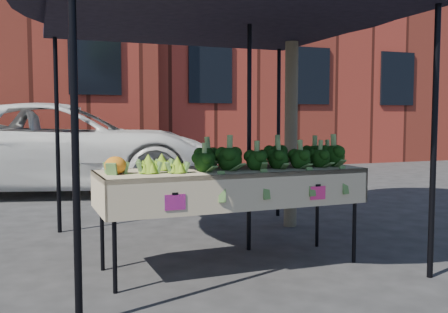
# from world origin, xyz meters

# --- Properties ---
(ground) EXTENTS (90.00, 90.00, 0.00)m
(ground) POSITION_xyz_m (0.00, 0.00, 0.00)
(ground) COLOR #242426
(table) EXTENTS (2.42, 0.87, 0.90)m
(table) POSITION_xyz_m (-0.16, 0.13, 0.45)
(table) COLOR tan
(table) RESTS_ON ground
(canopy) EXTENTS (3.16, 3.16, 2.74)m
(canopy) POSITION_xyz_m (-0.13, 0.68, 1.37)
(canopy) COLOR black
(canopy) RESTS_ON ground
(broccoli_heap) EXTENTS (1.60, 0.57, 0.27)m
(broccoli_heap) POSITION_xyz_m (0.23, 0.15, 1.03)
(broccoli_heap) COLOR black
(broccoli_heap) RESTS_ON table
(romanesco_cluster) EXTENTS (0.43, 0.57, 0.20)m
(romanesco_cluster) POSITION_xyz_m (-0.82, 0.16, 1.00)
(romanesco_cluster) COLOR #91B223
(romanesco_cluster) RESTS_ON table
(cauliflower_pair) EXTENTS (0.20, 0.20, 0.18)m
(cauliflower_pair) POSITION_xyz_m (-1.21, 0.08, 0.99)
(cauliflower_pair) COLOR orange
(cauliflower_pair) RESTS_ON table
(vehicle) EXTENTS (2.22, 3.02, 5.89)m
(vehicle) POSITION_xyz_m (-1.33, 5.64, 2.95)
(vehicle) COLOR white
(vehicle) RESTS_ON ground
(street_tree) EXTENTS (2.36, 2.36, 4.65)m
(street_tree) POSITION_xyz_m (1.16, 1.48, 2.33)
(street_tree) COLOR #1E4C14
(street_tree) RESTS_ON ground
(building_right) EXTENTS (12.00, 8.00, 8.50)m
(building_right) POSITION_xyz_m (7.00, 12.50, 4.25)
(building_right) COLOR maroon
(building_right) RESTS_ON ground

